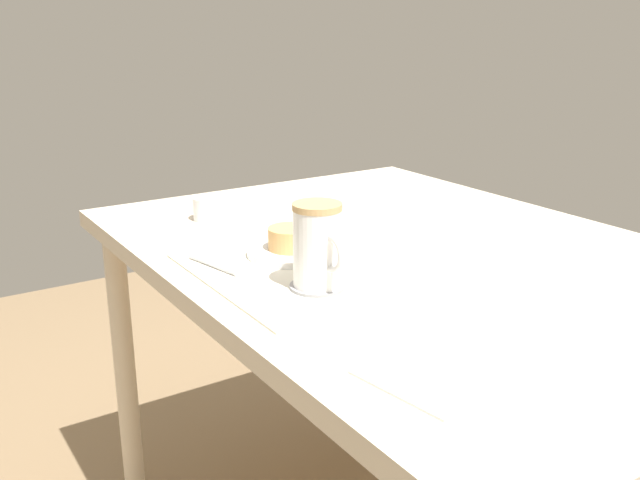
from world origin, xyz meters
TOP-DOWN VIEW (x-y plane):
  - dining_table at (0.00, 0.00)m, footprint 1.28×0.90m
  - placemat at (-0.02, -0.24)m, footprint 0.40×0.33m
  - pastry_plate at (-0.10, -0.22)m, footprint 0.16×0.16m
  - pastry at (-0.10, -0.22)m, footprint 0.08×0.08m
  - coffee_coaster at (0.07, -0.27)m, footprint 0.09×0.09m
  - coffee_mug at (0.07, -0.27)m, footprint 0.11×0.08m
  - teaspoon at (-0.12, -0.36)m, footprint 0.13×0.04m
  - paper_napkin at (0.38, -0.30)m, footprint 0.17×0.17m
  - sugar_bowl at (-0.41, -0.23)m, footprint 0.07×0.07m

SIDE VIEW (x-z plane):
  - dining_table at x=0.00m, z-range 0.30..1.05m
  - placemat at x=-0.02m, z-range 0.75..0.75m
  - paper_napkin at x=0.38m, z-range 0.75..0.75m
  - coffee_coaster at x=0.07m, z-range 0.75..0.76m
  - teaspoon at x=-0.12m, z-range 0.75..0.76m
  - pastry_plate at x=-0.10m, z-range 0.75..0.76m
  - sugar_bowl at x=-0.41m, z-range 0.75..0.80m
  - pastry at x=-0.10m, z-range 0.76..0.80m
  - coffee_mug at x=0.07m, z-range 0.76..0.89m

